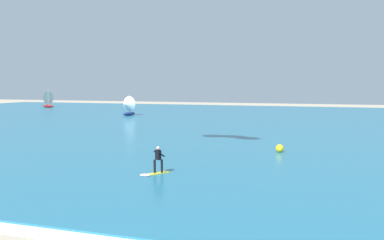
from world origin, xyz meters
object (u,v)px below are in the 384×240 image
Objects in this scene: marker_buoy at (280,148)px; sailboat_far_left at (127,106)px; kitesurfer at (156,164)px; sailboat_heeled_over at (46,99)px.

sailboat_far_left is at bearing 133.63° from marker_buoy.
kitesurfer is 3.05× the size of marker_buoy.
kitesurfer reaches higher than marker_buoy.
marker_buoy is (6.27, 10.39, -0.28)m from kitesurfer.
sailboat_heeled_over is at bearing 141.03° from marker_buoy.
kitesurfer is 12.14m from marker_buoy.
kitesurfer is at bearing -60.78° from sailboat_far_left.
kitesurfer is 0.53× the size of sailboat_far_left.
kitesurfer is at bearing -121.11° from marker_buoy.
marker_buoy is at bearing 58.89° from kitesurfer.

